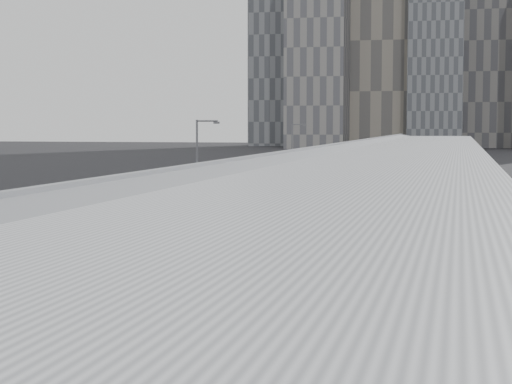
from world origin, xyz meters
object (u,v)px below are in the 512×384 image
(suv, at_px, (330,171))
(bus_5, at_px, (323,188))
(bus_4, at_px, (300,200))
(bus_1, at_px, (133,273))
(bus_10, at_px, (381,162))
(bus_8, at_px, (359,170))
(bus_7, at_px, (355,173))
(bus_9, at_px, (373,166))
(street_lamp_far, at_px, (293,152))
(bus_0, at_px, (29,328))
(bus_3, at_px, (269,210))
(shipping_container, at_px, (309,172))
(bus_2, at_px, (208,238))
(bus_6, at_px, (343,182))
(street_lamp_near, at_px, (199,166))

(suv, bearing_deg, bus_5, -88.13)
(suv, bearing_deg, bus_4, -89.77)
(bus_1, relative_size, bus_10, 0.94)
(bus_1, xyz_separation_m, bus_8, (0.01, 96.98, 0.02))
(bus_7, height_order, bus_9, bus_7)
(street_lamp_far, bearing_deg, bus_5, -67.83)
(bus_0, xyz_separation_m, street_lamp_far, (-6.84, 83.81, 3.46))
(bus_3, bearing_deg, suv, 100.50)
(bus_8, distance_m, street_lamp_far, 26.44)
(bus_10, bearing_deg, bus_8, -96.82)
(bus_3, xyz_separation_m, shipping_container, (-8.13, 65.95, -0.39))
(bus_5, xyz_separation_m, suv, (-6.62, 49.32, -0.84))
(bus_2, relative_size, bus_5, 0.89)
(bus_3, distance_m, bus_4, 10.47)
(bus_6, bearing_deg, bus_2, -90.77)
(bus_1, xyz_separation_m, street_lamp_far, (-5.77, 71.44, 3.64))
(street_lamp_near, relative_size, shipping_container, 1.33)
(bus_0, height_order, bus_7, bus_7)
(bus_9, relative_size, suv, 2.08)
(bus_8, relative_size, bus_10, 0.95)
(bus_3, bearing_deg, bus_9, 95.46)
(bus_0, height_order, bus_3, bus_0)
(bus_10, bearing_deg, shipping_container, -111.05)
(bus_6, xyz_separation_m, bus_9, (-0.40, 42.16, 0.05))
(bus_3, height_order, shipping_container, bus_3)
(bus_2, height_order, bus_10, bus_10)
(bus_7, bearing_deg, street_lamp_near, -94.46)
(street_lamp_far, bearing_deg, bus_6, -14.89)
(bus_0, distance_m, bus_1, 12.42)
(bus_9, bearing_deg, street_lamp_near, -99.06)
(bus_7, height_order, suv, bus_7)
(bus_2, xyz_separation_m, bus_8, (0.12, 83.86, 0.01))
(bus_4, relative_size, suv, 2.08)
(bus_2, relative_size, bus_7, 0.89)
(bus_0, relative_size, bus_7, 1.01)
(bus_7, bearing_deg, suv, 110.74)
(bus_3, xyz_separation_m, bus_9, (0.54, 81.44, -0.08))
(suv, bearing_deg, bus_1, -92.52)
(bus_6, height_order, bus_9, bus_9)
(bus_3, xyz_separation_m, street_lamp_far, (-5.89, 41.10, 3.50))
(bus_7, xyz_separation_m, bus_10, (0.08, 42.29, -0.11))
(bus_2, distance_m, bus_9, 98.66)
(bus_6, distance_m, bus_10, 57.98)
(bus_1, xyz_separation_m, suv, (-5.96, 105.00, -0.64))
(bus_7, xyz_separation_m, suv, (-6.67, 19.69, -0.83))
(bus_6, bearing_deg, shipping_container, 109.23)
(bus_0, bearing_deg, suv, 87.50)
(bus_3, height_order, bus_7, bus_7)
(bus_8, distance_m, street_lamp_near, 68.03)
(bus_4, xyz_separation_m, bus_6, (0.28, 28.83, -0.06))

